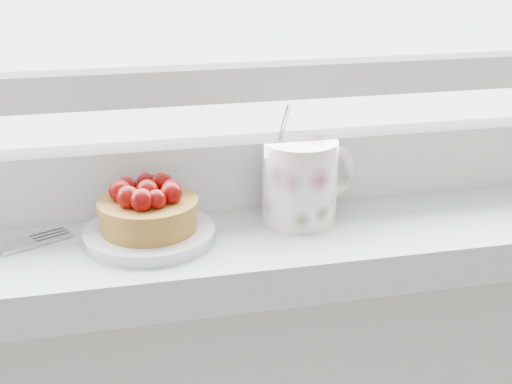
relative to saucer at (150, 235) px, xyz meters
name	(u,v)px	position (x,y,z in m)	size (l,w,h in m)	color
saucer	(150,235)	(0.00, 0.00, 0.00)	(0.12, 0.12, 0.01)	silver
raspberry_tart	(148,208)	(0.00, 0.00, 0.03)	(0.09, 0.09, 0.05)	brown
floral_mug	(302,179)	(0.15, 0.01, 0.04)	(0.11, 0.10, 0.12)	white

